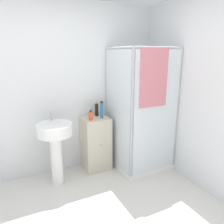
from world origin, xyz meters
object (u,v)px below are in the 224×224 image
at_px(shampoo_bottle_tall_black, 97,109).
at_px(sink, 55,141).
at_px(soap_dispenser, 91,116).
at_px(shampoo_bottle_blue, 102,110).

bearing_deg(shampoo_bottle_tall_black, sink, -160.30).
distance_m(soap_dispenser, shampoo_bottle_tall_black, 0.24).
distance_m(sink, shampoo_bottle_blue, 0.80).
distance_m(sink, soap_dispenser, 0.61).
bearing_deg(soap_dispenser, sink, -170.91).
relative_size(sink, shampoo_bottle_blue, 3.92).
xyz_separation_m(shampoo_bottle_tall_black, shampoo_bottle_blue, (0.02, -0.14, 0.02)).
bearing_deg(shampoo_bottle_blue, sink, -171.50).
bearing_deg(sink, shampoo_bottle_tall_black, 19.70).
distance_m(shampoo_bottle_tall_black, shampoo_bottle_blue, 0.15).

